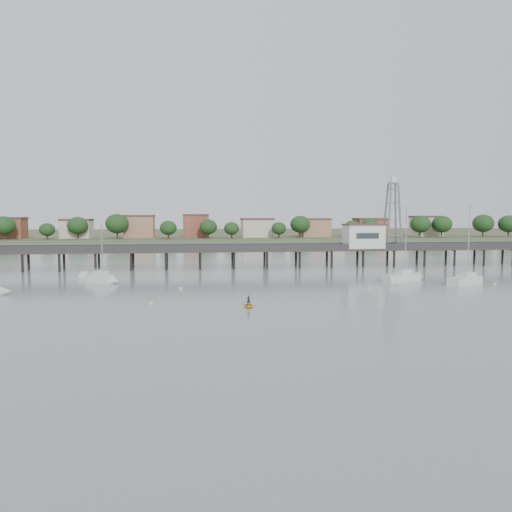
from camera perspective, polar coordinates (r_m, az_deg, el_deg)
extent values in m
plane|color=gray|center=(47.44, 7.88, -8.91)|extent=(500.00, 500.00, 0.00)
cube|color=#2D2823|center=(105.44, -0.74, 0.65)|extent=(150.00, 5.00, 0.50)
cube|color=#333335|center=(103.01, -0.59, 1.01)|extent=(150.00, 0.12, 1.10)
cube|color=#333335|center=(107.76, -0.89, 1.17)|extent=(150.00, 0.12, 1.10)
cylinder|color=black|center=(103.71, -0.62, -0.49)|extent=(0.50, 0.50, 4.40)
cylinder|color=black|center=(107.47, -0.86, -0.31)|extent=(0.50, 0.50, 4.40)
cube|color=silver|center=(111.01, 12.19, 2.17)|extent=(8.00, 5.00, 5.00)
cube|color=#4C3833|center=(110.94, 12.21, 3.54)|extent=(8.40, 5.40, 0.30)
cube|color=slate|center=(113.49, 15.41, 8.05)|extent=(1.80, 1.80, 0.30)
cube|color=silver|center=(113.54, 15.42, 8.42)|extent=(0.90, 0.90, 1.20)
cube|color=silver|center=(87.07, 22.86, -2.72)|extent=(6.45, 5.06, 1.65)
cone|color=silver|center=(90.36, 24.07, -2.50)|extent=(3.37, 3.31, 2.36)
cube|color=silver|center=(86.93, 22.89, -1.95)|extent=(3.28, 2.98, 0.75)
cylinder|color=#A5A8AA|center=(86.88, 23.14, 1.57)|extent=(0.18, 0.18, 11.39)
cylinder|color=#A5A8AA|center=(86.00, 22.56, -1.64)|extent=(3.14, 1.86, 0.12)
cube|color=silver|center=(87.94, 16.46, -2.48)|extent=(6.43, 4.43, 1.65)
cone|color=silver|center=(90.66, 18.11, -2.31)|extent=(3.19, 3.10, 2.33)
cube|color=silver|center=(87.80, 16.48, -1.71)|extent=(3.17, 2.73, 0.75)
cylinder|color=#A5A8AA|center=(87.70, 16.75, 1.73)|extent=(0.18, 0.18, 11.24)
cylinder|color=#A5A8AA|center=(87.03, 16.03, -1.40)|extent=(3.28, 1.43, 0.12)
cube|color=silver|center=(86.42, -17.26, -2.62)|extent=(4.73, 3.95, 1.65)
cone|color=silver|center=(84.52, -15.86, -2.74)|extent=(2.54, 2.50, 1.75)
cube|color=silver|center=(86.28, -17.28, -1.84)|extent=(2.45, 2.28, 0.75)
cylinder|color=#A5A8AA|center=(85.73, -17.19, 0.72)|extent=(0.18, 0.18, 8.46)
cylinder|color=#A5A8AA|center=(86.74, -17.65, -1.45)|extent=(2.26, 1.55, 0.12)
cone|color=silver|center=(78.35, -26.91, -3.64)|extent=(2.72, 2.61, 2.14)
cube|color=silver|center=(93.86, -18.59, -2.17)|extent=(3.76, 2.33, 0.97)
cube|color=silver|center=(93.75, -19.08, -1.83)|extent=(1.43, 1.43, 0.58)
imported|color=gold|center=(60.74, -0.86, -5.87)|extent=(1.69, 0.63, 2.31)
imported|color=black|center=(60.74, -0.86, -5.87)|extent=(0.71, 1.26, 0.29)
ellipsoid|color=beige|center=(76.47, -8.62, -3.68)|extent=(0.56, 0.56, 0.39)
ellipsoid|color=beige|center=(89.10, 25.60, -2.91)|extent=(0.56, 0.56, 0.39)
ellipsoid|color=beige|center=(64.23, -11.90, -5.32)|extent=(0.56, 0.56, 0.39)
ellipsoid|color=beige|center=(77.43, 12.87, -3.64)|extent=(0.56, 0.56, 0.39)
ellipsoid|color=beige|center=(93.14, 21.41, -2.46)|extent=(0.56, 0.56, 0.39)
cube|color=#475133|center=(289.92, -5.03, 2.53)|extent=(500.00, 170.00, 1.40)
cube|color=brown|center=(240.43, -26.35, 2.88)|extent=(13.00, 10.50, 9.00)
cube|color=brown|center=(232.89, -19.81, 3.04)|extent=(13.00, 10.50, 9.00)
cube|color=brown|center=(228.65, -13.17, 3.17)|extent=(13.00, 10.50, 9.00)
cube|color=brown|center=(227.54, -6.89, 3.25)|extent=(13.00, 10.50, 9.00)
cube|color=brown|center=(229.53, 0.13, 3.30)|extent=(13.00, 10.50, 9.00)
cube|color=brown|center=(234.63, 6.69, 3.29)|extent=(13.00, 10.50, 9.00)
cube|color=brown|center=(242.64, 12.90, 3.25)|extent=(13.00, 10.50, 9.00)
cube|color=brown|center=(253.73, 18.84, 3.18)|extent=(13.00, 10.50, 9.00)
ellipsoid|color=#1A3214|center=(215.87, -4.20, 3.28)|extent=(8.00, 8.00, 6.80)
ellipsoid|color=#1A3214|center=(252.89, 24.13, 3.08)|extent=(8.00, 8.00, 6.80)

